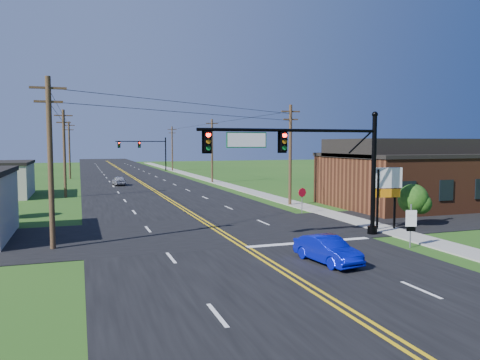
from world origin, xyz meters
name	(u,v)px	position (x,y,z in m)	size (l,w,h in m)	color
ground	(301,286)	(0.00, 0.00, 0.00)	(260.00, 260.00, 0.00)	#204A15
road_main	(141,183)	(0.00, 50.00, 0.02)	(16.00, 220.00, 0.04)	black
road_cross	(216,231)	(0.00, 12.00, 0.02)	(70.00, 10.00, 0.04)	black
sidewalk	(235,187)	(10.50, 40.00, 0.04)	(2.00, 160.00, 0.08)	gray
signal_mast_main	(308,158)	(4.34, 8.00, 4.75)	(11.30, 0.60, 7.48)	black
signal_mast_far	(144,149)	(4.44, 80.00, 4.55)	(10.98, 0.60, 7.48)	black
brick_building	(414,180)	(20.00, 18.00, 2.35)	(14.20, 11.20, 4.70)	#582B19
utility_pole_left_a	(50,160)	(-9.50, 10.00, 4.72)	(1.80, 0.28, 9.00)	#3E301C
utility_pole_left_b	(64,152)	(-9.50, 35.00, 4.72)	(1.80, 0.28, 9.00)	#3E301C
utility_pole_left_c	(69,149)	(-9.50, 62.00, 4.72)	(1.80, 0.28, 9.00)	#3E301C
utility_pole_right_a	(290,153)	(9.80, 22.00, 4.72)	(1.80, 0.28, 9.00)	#3E301C
utility_pole_right_b	(212,149)	(9.80, 48.00, 4.72)	(1.80, 0.28, 9.00)	#3E301C
utility_pole_right_c	(172,148)	(9.80, 78.00, 4.72)	(1.80, 0.28, 9.00)	#3E301C
tree_right_back	(329,173)	(16.00, 26.00, 2.60)	(3.00, 3.00, 4.10)	#3E301C
shrub_corner	(413,199)	(13.00, 9.50, 1.85)	(2.00, 2.00, 2.86)	#3E301C
blue_car	(327,250)	(2.66, 2.70, 0.62)	(1.32, 3.77, 1.24)	#0811B6
distant_car	(119,181)	(-3.17, 47.56, 0.62)	(1.46, 3.64, 1.24)	#B1B1B6
route_sign	(411,222)	(8.55, 4.21, 1.36)	(0.56, 0.22, 2.34)	slate
stop_sign	(302,195)	(8.51, 16.98, 1.49)	(0.73, 0.15, 2.07)	slate
pylon_sign	(387,185)	(10.50, 9.00, 2.94)	(1.97, 0.65, 4.02)	black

